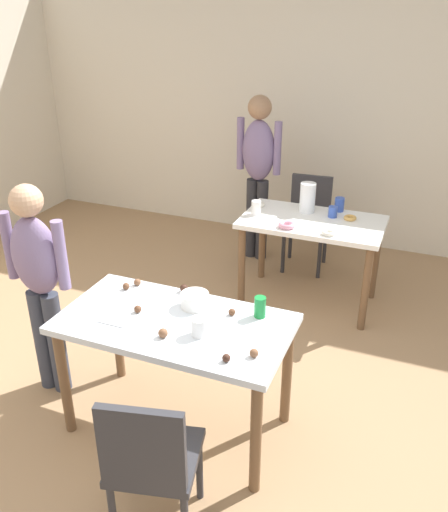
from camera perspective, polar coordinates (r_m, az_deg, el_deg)
name	(u,v)px	position (r m, az deg, el deg)	size (l,w,h in m)	color
ground_plane	(175,425)	(3.49, -5.16, -17.34)	(6.40, 6.40, 0.00)	#9E7A56
wall_back	(314,115)	(5.68, 9.48, 14.47)	(6.40, 0.10, 2.60)	beige
dining_table_near	(175,336)	(3.09, -5.20, -8.43)	(1.30, 0.69, 0.75)	silver
dining_table_far	(312,233)	(4.46, 9.24, 2.42)	(1.13, 0.66, 0.75)	white
chair_near_table	(151,459)	(2.62, -7.76, -20.45)	(0.48, 0.48, 0.87)	#2D2D33
chair_far_table	(308,217)	(5.18, 8.86, 4.12)	(0.43, 0.43, 0.87)	#2D2D33
person_girl_near	(39,275)	(3.48, -18.98, -1.92)	(0.45, 0.20, 1.42)	#383D4C
person_adult_far	(258,164)	(5.13, 3.63, 9.66)	(0.46, 0.24, 1.59)	#28282D
mixing_bowl	(195,300)	(3.13, -3.10, -4.67)	(0.16, 0.16, 0.09)	white
soda_can	(260,307)	(3.03, 3.82, -5.40)	(0.07, 0.07, 0.12)	#198438
fork_near	(110,324)	(3.05, -11.89, -7.04)	(0.17, 0.02, 0.01)	silver
cup_near_0	(199,327)	(2.88, -2.62, -7.47)	(0.09, 0.09, 0.10)	white
cake_ball_0	(126,286)	(3.37, -10.30, -3.16)	(0.04, 0.04, 0.04)	brown
cake_ball_1	(163,333)	(2.89, -6.45, -8.09)	(0.05, 0.05, 0.05)	brown
cake_ball_2	(232,312)	(3.06, 0.83, -5.93)	(0.04, 0.04, 0.04)	brown
cake_ball_3	(254,353)	(2.73, 3.18, -10.19)	(0.05, 0.05, 0.05)	brown
cake_ball_4	(226,358)	(2.70, 0.25, -10.72)	(0.04, 0.04, 0.04)	#3D2319
cake_ball_5	(184,288)	(3.29, -4.24, -3.41)	(0.05, 0.05, 0.05)	#3D2319
cake_ball_6	(138,309)	(3.12, -9.09, -5.55)	(0.04, 0.04, 0.04)	brown
cake_ball_7	(137,282)	(3.40, -9.14, -2.74)	(0.04, 0.04, 0.04)	brown
pitcher_far	(308,198)	(4.54, 8.81, 6.12)	(0.13, 0.13, 0.25)	white
cup_far_0	(333,212)	(4.49, 11.41, 4.60)	(0.07, 0.07, 0.09)	#3351B2
cup_far_1	(256,208)	(4.46, 3.41, 5.12)	(0.08, 0.08, 0.12)	white
cup_far_2	(339,204)	(4.63, 12.08, 5.34)	(0.08, 0.08, 0.12)	#3351B2
donut_far_0	(329,233)	(4.15, 10.98, 2.41)	(0.11, 0.11, 0.03)	white
donut_far_1	(350,218)	(4.48, 13.16, 3.94)	(0.10, 0.10, 0.03)	gold
donut_far_2	(287,225)	(4.23, 6.65, 3.26)	(0.13, 0.13, 0.04)	pink
donut_far_3	(258,204)	(4.66, 3.63, 5.50)	(0.12, 0.12, 0.03)	white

